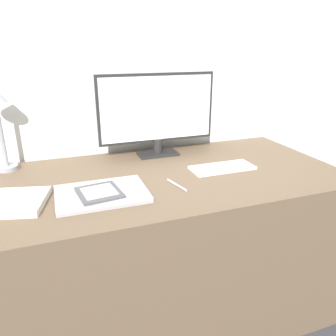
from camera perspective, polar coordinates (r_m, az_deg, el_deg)
The scene contains 9 objects.
ground_plane at distance 1.79m, azimuth 2.02°, elevation -25.70°, with size 10.00×10.00×0.00m, color #38383D.
wall_back at distance 1.78m, azimuth -4.68°, elevation 17.62°, with size 3.60×0.05×2.40m.
desk at distance 1.64m, azimuth 0.37°, elevation -13.30°, with size 1.54×0.78×0.75m.
monitor at distance 1.67m, azimuth -1.89°, elevation 9.71°, with size 0.60×0.11×0.42m.
keyboard at distance 1.54m, azimuth 9.43°, elevation 0.07°, with size 0.30×0.12×0.01m.
laptop at distance 1.27m, azimuth -11.47°, elevation -4.43°, with size 0.34×0.24×0.02m.
ereader at distance 1.25m, azimuth -11.88°, elevation -4.18°, with size 0.17×0.18×0.01m.
notebook at distance 1.30m, azimuth -25.15°, elevation -5.40°, with size 0.26×0.26×0.03m.
pen at distance 1.34m, azimuth 1.54°, elevation -2.98°, with size 0.04×0.14×0.01m.
Camera 1 is at (-0.47, -1.14, 1.29)m, focal length 35.00 mm.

